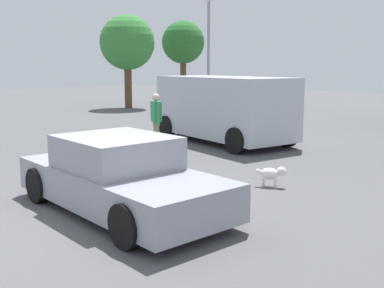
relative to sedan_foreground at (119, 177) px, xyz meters
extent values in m
plane|color=#515154|center=(-0.10, -0.22, -0.59)|extent=(80.00, 80.00, 0.00)
cube|color=gray|center=(0.03, -0.01, -0.14)|extent=(4.55, 2.56, 0.58)
cube|color=gray|center=(-0.07, 0.01, 0.43)|extent=(2.08, 1.94, 0.55)
cube|color=slate|center=(0.76, -0.15, 0.43)|extent=(0.35, 1.48, 0.46)
cube|color=slate|center=(-0.91, 0.18, 0.43)|extent=(0.35, 1.48, 0.46)
cylinder|color=black|center=(1.61, 0.53, -0.27)|extent=(0.67, 0.34, 0.64)
cylinder|color=black|center=(1.28, -1.10, -0.27)|extent=(0.67, 0.34, 0.64)
cylinder|color=black|center=(-1.23, 1.09, -0.27)|extent=(0.67, 0.34, 0.64)
cylinder|color=black|center=(-1.56, -0.54, -0.27)|extent=(0.67, 0.34, 0.64)
ellipsoid|color=white|center=(1.25, 3.01, -0.32)|extent=(0.44, 0.36, 0.24)
sphere|color=white|center=(1.48, 3.10, -0.25)|extent=(0.19, 0.19, 0.19)
sphere|color=white|center=(1.54, 3.12, -0.26)|extent=(0.08, 0.08, 0.08)
cylinder|color=white|center=(1.34, 3.11, -0.51)|extent=(0.06, 0.06, 0.17)
cylinder|color=white|center=(1.39, 2.99, -0.51)|extent=(0.06, 0.06, 0.17)
cylinder|color=white|center=(1.11, 3.02, -0.51)|extent=(0.06, 0.06, 0.17)
cylinder|color=white|center=(1.16, 2.90, -0.51)|extent=(0.06, 0.06, 0.17)
sphere|color=white|center=(1.04, 2.92, -0.28)|extent=(0.11, 0.11, 0.11)
cube|color=#B2B7C1|center=(-2.67, 7.20, 0.58)|extent=(5.36, 3.54, 1.89)
cube|color=slate|center=(-0.36, 6.43, 0.99)|extent=(0.60, 1.70, 0.76)
cylinder|color=black|center=(-0.58, 7.55, -0.21)|extent=(0.80, 0.48, 0.76)
cylinder|color=black|center=(-1.20, 5.66, -0.21)|extent=(0.80, 0.48, 0.76)
cylinder|color=black|center=(-4.14, 8.73, -0.21)|extent=(0.80, 0.48, 0.76)
cylinder|color=black|center=(-4.77, 6.84, -0.21)|extent=(0.80, 0.48, 0.76)
cylinder|color=gray|center=(-3.55, 4.88, -0.17)|extent=(0.13, 0.13, 0.84)
cylinder|color=gray|center=(-3.41, 4.79, -0.17)|extent=(0.13, 0.13, 0.84)
cube|color=#339959|center=(-3.48, 4.83, 0.54)|extent=(0.47, 0.42, 0.59)
cylinder|color=#339959|center=(-3.68, 4.97, 0.49)|extent=(0.09, 0.09, 0.70)
cylinder|color=#339959|center=(-3.28, 4.70, 0.49)|extent=(0.09, 0.09, 0.70)
sphere|color=beige|center=(-3.48, 4.83, 0.96)|extent=(0.23, 0.23, 0.23)
cylinder|color=gray|center=(-8.44, 14.44, 2.28)|extent=(0.14, 0.14, 5.74)
cylinder|color=brown|center=(-13.99, 19.33, 0.89)|extent=(0.41, 0.41, 2.97)
sphere|color=#2D6B2D|center=(-13.99, 19.33, 3.44)|extent=(2.84, 2.84, 2.84)
cylinder|color=brown|center=(-14.05, 14.19, 0.72)|extent=(0.43, 0.43, 2.62)
sphere|color=#387F38|center=(-14.05, 14.19, 3.22)|extent=(3.18, 3.18, 3.18)
camera|label=1|loc=(5.62, -5.31, 1.86)|focal=43.31mm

